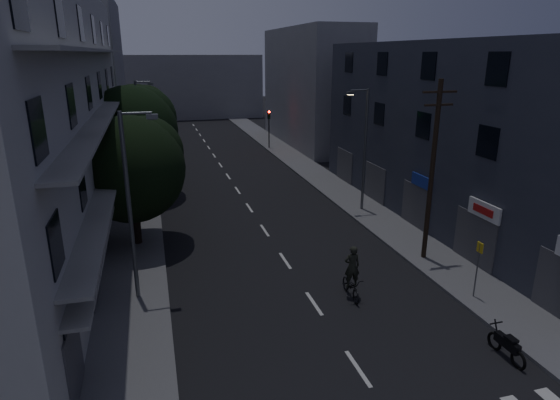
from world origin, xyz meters
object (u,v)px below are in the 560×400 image
utility_pole (432,169)px  motorcycle (507,346)px  bus_stop_sign (478,260)px  cyclist (351,280)px

utility_pole → motorcycle: (-1.72, -8.06, -4.40)m
bus_stop_sign → motorcycle: bearing=-112.2°
utility_pole → cyclist: (-5.24, -2.61, -4.05)m
utility_pole → cyclist: bearing=-153.5°
motorcycle → bus_stop_sign: bearing=66.8°
utility_pole → bus_stop_sign: bearing=-92.3°
utility_pole → motorcycle: 9.34m
bus_stop_sign → utility_pole: bearing=87.7°
bus_stop_sign → cyclist: size_ratio=1.04×
bus_stop_sign → motorcycle: (-1.56, -3.82, -1.42)m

